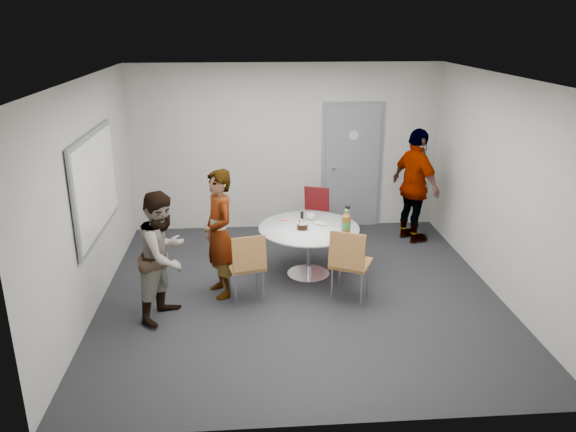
{
  "coord_description": "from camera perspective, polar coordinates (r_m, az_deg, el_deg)",
  "views": [
    {
      "loc": [
        -0.65,
        -6.45,
        3.31
      ],
      "look_at": [
        -0.14,
        0.25,
        0.96
      ],
      "focal_mm": 35.0,
      "sensor_mm": 36.0,
      "label": 1
    }
  ],
  "objects": [
    {
      "name": "whiteboard",
      "position": [
        7.14,
        -18.94,
        3.09
      ],
      "size": [
        0.04,
        1.9,
        1.25
      ],
      "color": "gray",
      "rests_on": "wall_left"
    },
    {
      "name": "chair_near_left",
      "position": [
        6.83,
        -4.16,
        -4.61
      ],
      "size": [
        0.51,
        0.55,
        0.9
      ],
      "rotation": [
        0.0,
        0.0,
        0.22
      ],
      "color": "brown",
      "rests_on": "floor"
    },
    {
      "name": "chair_far",
      "position": [
        8.74,
        2.76,
        0.67
      ],
      "size": [
        0.54,
        0.56,
        0.86
      ],
      "rotation": [
        0.0,
        0.0,
        2.77
      ],
      "color": "maroon",
      "rests_on": "floor"
    },
    {
      "name": "door",
      "position": [
        9.38,
        6.51,
        5.05
      ],
      "size": [
        1.02,
        0.17,
        2.12
      ],
      "color": "slate",
      "rests_on": "wall_back"
    },
    {
      "name": "person_main",
      "position": [
        6.98,
        -7.0,
        -1.82
      ],
      "size": [
        0.58,
        0.7,
        1.63
      ],
      "primitive_type": "imported",
      "rotation": [
        0.0,
        0.0,
        -1.19
      ],
      "color": "#A5C6EA",
      "rests_on": "floor"
    },
    {
      "name": "wall_left",
      "position": [
        6.99,
        -19.55,
        1.83
      ],
      "size": [
        0.0,
        5.0,
        5.0
      ],
      "primitive_type": "plane",
      "rotation": [
        1.57,
        0.0,
        1.57
      ],
      "color": "#AFAEA6",
      "rests_on": "floor"
    },
    {
      "name": "floor",
      "position": [
        7.28,
        1.23,
        -7.8
      ],
      "size": [
        5.0,
        5.0,
        0.0
      ],
      "primitive_type": "plane",
      "color": "black",
      "rests_on": "ground"
    },
    {
      "name": "wall_front",
      "position": [
        4.46,
        4.5,
        -6.91
      ],
      "size": [
        5.0,
        0.0,
        5.0
      ],
      "primitive_type": "plane",
      "rotation": [
        -1.57,
        0.0,
        0.0
      ],
      "color": "#AFAEA6",
      "rests_on": "floor"
    },
    {
      "name": "wall_right",
      "position": [
        7.44,
        20.86,
        2.7
      ],
      "size": [
        0.0,
        5.0,
        5.0
      ],
      "primitive_type": "plane",
      "rotation": [
        1.57,
        0.0,
        -1.57
      ],
      "color": "#AFAEA6",
      "rests_on": "floor"
    },
    {
      "name": "wall_back",
      "position": [
        9.19,
        -0.24,
        6.94
      ],
      "size": [
        5.0,
        0.0,
        5.0
      ],
      "primitive_type": "plane",
      "rotation": [
        1.57,
        0.0,
        0.0
      ],
      "color": "#AFAEA6",
      "rests_on": "floor"
    },
    {
      "name": "table",
      "position": [
        7.52,
        2.44,
        -1.78
      ],
      "size": [
        1.35,
        1.35,
        1.05
      ],
      "color": "white",
      "rests_on": "floor"
    },
    {
      "name": "person_left",
      "position": [
        6.58,
        -12.51,
        -3.97
      ],
      "size": [
        0.85,
        0.92,
        1.54
      ],
      "primitive_type": "imported",
      "rotation": [
        0.0,
        0.0,
        1.12
      ],
      "color": "white",
      "rests_on": "floor"
    },
    {
      "name": "ceiling",
      "position": [
        6.51,
        1.4,
        13.87
      ],
      "size": [
        5.0,
        5.0,
        0.0
      ],
      "primitive_type": "plane",
      "rotation": [
        3.14,
        0.0,
        0.0
      ],
      "color": "silver",
      "rests_on": "wall_back"
    },
    {
      "name": "person_right",
      "position": [
        8.89,
        12.81,
        2.99
      ],
      "size": [
        0.79,
        1.13,
        1.79
      ],
      "primitive_type": "imported",
      "rotation": [
        0.0,
        0.0,
        1.95
      ],
      "color": "black",
      "rests_on": "floor"
    },
    {
      "name": "chair_near_right",
      "position": [
        6.84,
        6.23,
        -4.35
      ],
      "size": [
        0.61,
        0.64,
        0.96
      ],
      "rotation": [
        0.0,
        0.0,
        -0.44
      ],
      "color": "brown",
      "rests_on": "floor"
    }
  ]
}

